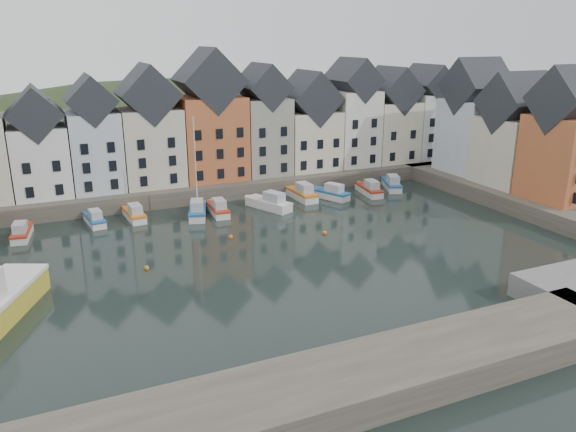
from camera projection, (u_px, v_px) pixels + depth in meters
ground at (295, 258)px, 55.76m from camera, size 260.00×260.00×0.00m
far_quay at (208, 181)px, 81.55m from camera, size 90.00×16.00×2.00m
right_quay at (545, 199)px, 72.46m from camera, size 14.00×54.00×2.00m
near_wall at (297, 398)px, 32.43m from camera, size 50.00×6.00×2.00m
hillside at (175, 245)px, 109.93m from camera, size 153.60×70.40×64.00m
far_terrace at (232, 127)px, 78.67m from camera, size 72.37×8.16×17.78m
right_terrace at (517, 133)px, 74.08m from camera, size 8.30×24.25×16.36m
mooring_buoys at (239, 245)px, 58.80m from camera, size 20.50×5.50×0.50m
boat_a at (22, 232)px, 61.08m from camera, size 2.44×5.73×2.13m
boat_b at (95, 219)px, 65.62m from camera, size 2.27×5.52×2.06m
boat_c at (134, 214)px, 67.42m from camera, size 2.18×5.86×2.21m
boat_d at (198, 210)px, 68.41m from camera, size 3.79×6.73×12.30m
boat_e at (218, 209)px, 69.42m from camera, size 2.23×6.03×2.27m
boat_f at (270, 203)px, 71.47m from camera, size 4.60×6.96×2.57m
boat_g at (301, 193)px, 75.97m from camera, size 2.28×6.75×2.57m
boat_h at (330, 193)px, 76.24m from camera, size 4.21×6.37×2.35m
boat_i at (369, 189)px, 78.20m from camera, size 2.77×6.32×2.34m
boat_j at (392, 184)px, 80.94m from camera, size 4.16×6.49×2.39m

